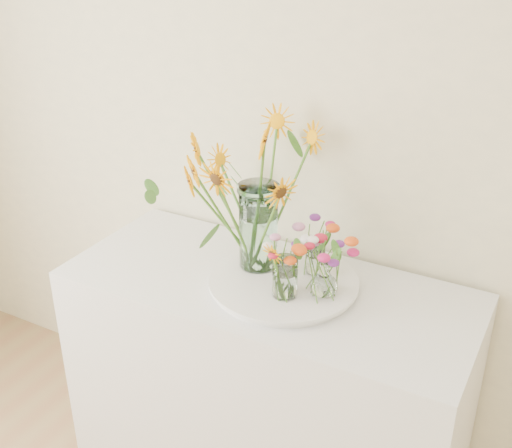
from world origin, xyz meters
name	(u,v)px	position (x,y,z in m)	size (l,w,h in m)	color
counter	(267,388)	(-0.13, 1.93, 0.45)	(1.40, 0.60, 0.90)	white
tray	(284,284)	(-0.07, 1.94, 0.91)	(0.47, 0.47, 0.03)	white
mason_jar	(258,227)	(-0.19, 1.98, 1.08)	(0.13, 0.13, 0.30)	silver
sunflower_bouquet	(258,193)	(-0.19, 1.98, 1.20)	(0.73, 0.73, 0.55)	#FAA205
small_vase_a	(285,278)	(-0.02, 1.85, 0.99)	(0.08, 0.08, 0.14)	white
wildflower_posy_a	(285,265)	(-0.02, 1.85, 1.04)	(0.19, 0.19, 0.23)	#E14D13
small_vase_b	(324,278)	(0.08, 1.92, 0.99)	(0.09, 0.09, 0.12)	white
wildflower_posy_b	(325,266)	(0.08, 1.92, 1.03)	(0.23, 0.23, 0.21)	#E14D13
small_vase_c	(316,259)	(0.00, 2.03, 0.98)	(0.06, 0.06, 0.11)	white
wildflower_posy_c	(316,247)	(0.00, 2.03, 1.02)	(0.19, 0.19, 0.20)	#E14D13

